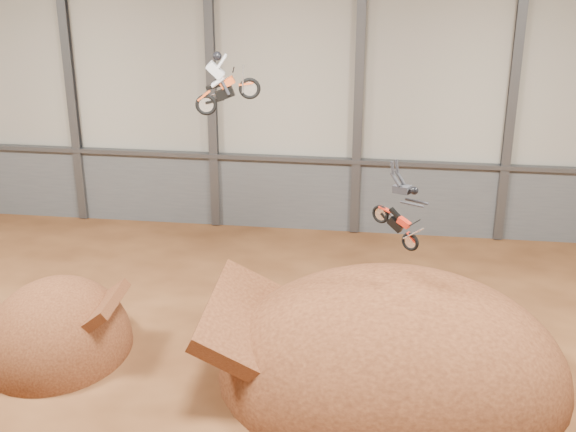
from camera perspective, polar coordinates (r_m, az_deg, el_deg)
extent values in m
plane|color=#4C2914|center=(25.80, -4.67, -13.96)|extent=(40.00, 40.00, 0.00)
cube|color=#ABA698|center=(36.49, -0.22, 9.39)|extent=(40.00, 0.10, 14.00)
cube|color=#54585C|center=(37.94, -0.23, 1.61)|extent=(39.80, 0.18, 3.50)
cube|color=#47494F|center=(37.19, -0.26, 4.12)|extent=(39.80, 0.35, 0.20)
cube|color=#47494F|center=(38.86, -15.25, 9.43)|extent=(0.40, 0.36, 13.90)
cube|color=#47494F|center=(36.87, -5.47, 9.43)|extent=(0.40, 0.36, 13.90)
cube|color=#47494F|center=(36.02, 5.07, 9.13)|extent=(0.40, 0.36, 13.90)
cube|color=#47494F|center=(36.40, 15.73, 8.52)|extent=(0.40, 0.36, 13.90)
ellipsoid|color=#442011|center=(30.01, -15.97, -9.11)|extent=(5.14, 5.93, 5.14)
ellipsoid|color=#442011|center=(27.73, 7.41, -11.19)|extent=(11.73, 10.38, 6.77)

